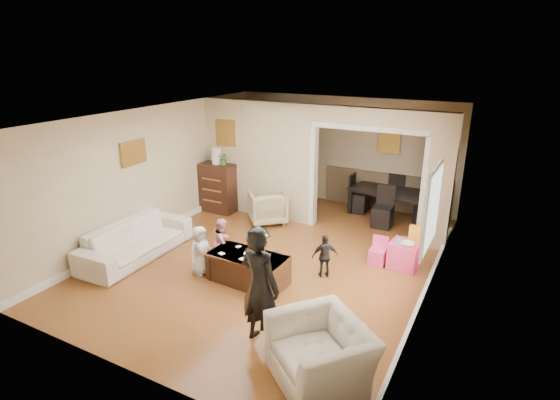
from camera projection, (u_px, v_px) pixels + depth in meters
The scene contains 27 objects.
floor at pixel (275, 256), 8.15m from camera, with size 7.00×7.00×0.00m, color #975C27.
partition_left at pixel (259, 160), 9.83m from camera, with size 2.75×0.18×2.60m, color beige.
partition_right at pixel (438, 183), 8.13m from camera, with size 0.55×0.18×2.60m, color beige.
partition_header at pixel (370, 117), 8.37m from camera, with size 2.22×0.18×0.35m, color beige.
window_pane at pixel (433, 209), 6.10m from camera, with size 0.03×0.95×1.10m, color white.
framed_art_partition at pixel (225, 133), 9.94m from camera, with size 0.45×0.03×0.55m, color brown.
framed_art_sofa_wall at pixel (133, 153), 8.26m from camera, with size 0.03×0.55×0.40m, color brown.
framed_art_alcove at pixel (389, 139), 9.98m from camera, with size 0.45×0.03×0.55m, color brown.
sofa at pixel (136, 240), 8.06m from camera, with size 2.24×0.87×0.65m, color white.
armchair_back at pixel (267, 207), 9.65m from camera, with size 0.76×0.78×0.71m, color tan.
armchair_front at pixel (320, 353), 5.01m from camera, with size 1.12×0.98×0.73m, color white.
dresser at pixel (218, 188), 10.27m from camera, with size 0.84×0.47×1.15m, color black.
table_lamp at pixel (216, 156), 10.02m from camera, with size 0.22×0.22×0.36m, color #FEEDCF.
potted_plant at pixel (224, 159), 9.94m from camera, with size 0.26×0.22×0.28m, color #386F31.
coffee_table at pixel (248, 268), 7.20m from camera, with size 1.29×0.64×0.48m, color #381E11.
coffee_cup at pixel (251, 255), 7.02m from camera, with size 0.09×0.09×0.09m, color white.
play_table at pixel (405, 255), 7.68m from camera, with size 0.49×0.49×0.47m, color #F84183.
cereal_box at pixel (415, 234), 7.58m from camera, with size 0.20×0.07×0.30m, color yellow.
cyan_cup at pixel (400, 240), 7.59m from camera, with size 0.08×0.08×0.08m, color #29D1C4.
toy_block at pixel (401, 237), 7.75m from camera, with size 0.08×0.06×0.05m, color #BB1734.
play_bowl at pixel (407, 244), 7.47m from camera, with size 0.24×0.24×0.06m, color white.
dining_table at pixel (390, 204), 9.95m from camera, with size 1.81×1.01×0.64m, color black.
adult_person at pixel (260, 286), 5.54m from camera, with size 0.60×0.39×1.63m, color black.
child_kneel_a at pixel (200, 251), 7.39m from camera, with size 0.42×0.28×0.87m, color silver.
child_kneel_b at pixel (223, 242), 7.70m from camera, with size 0.43×0.33×0.87m, color pink.
child_toddler at pixel (325, 256), 7.32m from camera, with size 0.44×0.18×0.76m, color black.
craft_papers at pixel (249, 255), 7.11m from camera, with size 0.94×0.47×0.00m.
Camera 1 is at (3.53, -6.45, 3.66)m, focal length 28.12 mm.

